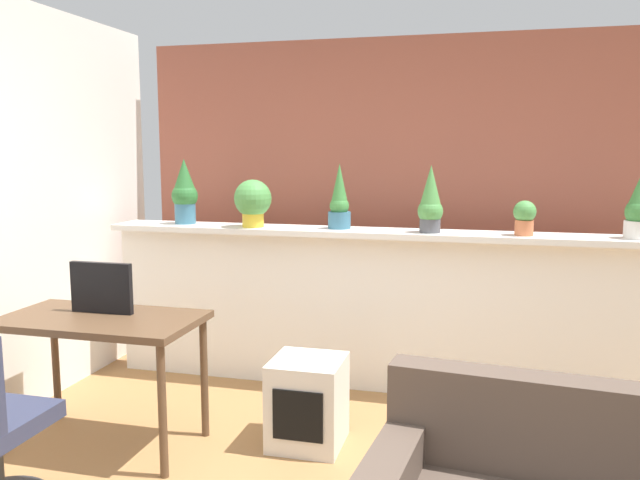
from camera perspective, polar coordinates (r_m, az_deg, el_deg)
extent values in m
cube|color=white|center=(4.48, 6.06, -6.53)|extent=(4.00, 0.16, 1.09)
cube|color=white|center=(4.33, 6.09, 0.59)|extent=(4.00, 0.36, 0.04)
cube|color=#9E5442|center=(4.95, 7.21, 3.13)|extent=(4.00, 0.10, 2.50)
cylinder|color=#386B84|center=(4.80, -11.94, 2.31)|extent=(0.15, 0.15, 0.15)
sphere|color=#2D7033|center=(4.79, -11.98, 3.87)|extent=(0.19, 0.19, 0.19)
cone|color=#2D7033|center=(4.78, -12.04, 5.72)|extent=(0.16, 0.16, 0.23)
cylinder|color=gold|center=(4.52, -5.99, 1.82)|extent=(0.15, 0.15, 0.10)
sphere|color=#4C9347|center=(4.51, -6.02, 3.72)|extent=(0.26, 0.26, 0.26)
cylinder|color=#386B84|center=(4.41, 1.73, 1.78)|extent=(0.16, 0.16, 0.12)
sphere|color=#3D843D|center=(4.40, 1.74, 3.06)|extent=(0.13, 0.13, 0.13)
cone|color=#3D843D|center=(4.39, 1.75, 5.13)|extent=(0.11, 0.11, 0.27)
cylinder|color=#4C4C51|center=(4.26, 9.78, 1.27)|extent=(0.14, 0.14, 0.09)
sphere|color=#4C9347|center=(4.25, 9.81, 2.54)|extent=(0.17, 0.17, 0.17)
cone|color=#4C9347|center=(4.23, 9.87, 4.80)|extent=(0.14, 0.14, 0.27)
cylinder|color=#C66B42|center=(4.25, 17.75, 1.05)|extent=(0.12, 0.12, 0.10)
sphere|color=#4C9347|center=(4.24, 17.81, 2.42)|extent=(0.14, 0.14, 0.14)
cylinder|color=silver|center=(4.37, 26.58, 0.83)|extent=(0.17, 0.17, 0.11)
sphere|color=#3D843D|center=(4.35, 26.66, 2.24)|extent=(0.18, 0.18, 0.18)
cylinder|color=brown|center=(3.44, -13.89, -14.61)|extent=(0.04, 0.04, 0.71)
cylinder|color=brown|center=(4.36, -22.52, -10.12)|extent=(0.04, 0.04, 0.71)
cylinder|color=brown|center=(3.86, -10.29, -11.98)|extent=(0.04, 0.04, 0.71)
cube|color=brown|center=(3.78, -19.00, -6.78)|extent=(1.10, 0.60, 0.04)
cube|color=black|center=(3.82, -18.92, -4.05)|extent=(0.38, 0.04, 0.29)
cube|color=silver|center=(3.74, -1.10, -14.23)|extent=(0.40, 0.40, 0.50)
cube|color=black|center=(3.57, -1.95, -15.34)|extent=(0.28, 0.04, 0.28)
cube|color=brown|center=(2.74, 23.07, -15.59)|extent=(1.57, 0.32, 0.40)
cube|color=brown|center=(2.57, 6.45, -19.52)|extent=(0.24, 0.77, 0.16)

